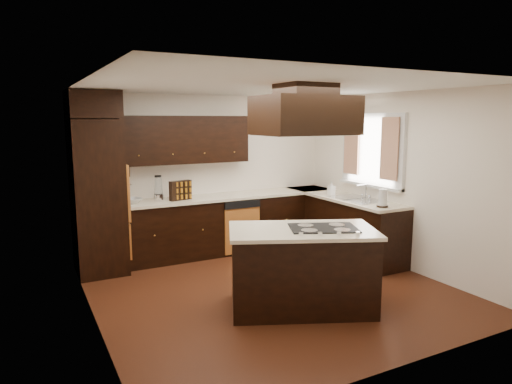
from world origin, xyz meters
TOP-DOWN VIEW (x-y plane):
  - floor at (0.00, 0.00)m, footprint 4.20×4.20m
  - ceiling at (0.00, 0.00)m, footprint 4.20×4.20m
  - wall_back at (0.00, 2.11)m, footprint 4.20×0.02m
  - wall_front at (0.00, -2.11)m, footprint 4.20×0.02m
  - wall_left at (-2.11, 0.00)m, footprint 0.02×4.20m
  - wall_right at (2.11, 0.00)m, footprint 0.02×4.20m
  - oven_column at (-1.78, 1.71)m, footprint 0.65×0.75m
  - wall_oven_face at (-1.43, 1.71)m, footprint 0.05×0.62m
  - base_cabinets_back at (0.03, 1.80)m, footprint 2.93×0.60m
  - base_cabinets_right at (1.80, 0.90)m, footprint 0.60×2.40m
  - countertop_back at (0.03, 1.79)m, footprint 2.93×0.63m
  - countertop_right at (1.79, 0.90)m, footprint 0.63×2.40m
  - upper_cabinets at (-0.43, 1.93)m, footprint 2.00×0.34m
  - dishwasher_front at (0.33, 1.50)m, footprint 0.60×0.05m
  - window_frame at (2.07, 0.55)m, footprint 0.06×1.32m
  - window_pane at (2.10, 0.55)m, footprint 0.00×1.20m
  - curtain_left at (2.01, 0.13)m, footprint 0.02×0.34m
  - curtain_right at (2.01, 0.97)m, footprint 0.02×0.34m
  - sink_rim at (1.80, 0.55)m, footprint 0.52×0.84m
  - island at (0.02, -0.65)m, footprint 1.76×1.41m
  - island_top at (0.02, -0.65)m, footprint 1.84×1.48m
  - cooktop at (0.24, -0.74)m, footprint 0.87×0.75m
  - range_hood at (0.10, -0.55)m, footprint 1.05×0.72m
  - hood_duct at (0.10, -0.55)m, footprint 0.55×0.50m
  - blender_base at (-0.90, 1.80)m, footprint 0.15×0.15m
  - blender_pitcher at (-0.90, 1.80)m, footprint 0.13×0.13m
  - spice_rack at (-0.58, 1.73)m, footprint 0.36×0.18m
  - mixing_bowl at (-1.30, 1.81)m, footprint 0.35×0.35m
  - soap_bottle at (1.72, 1.08)m, footprint 0.10×0.10m
  - paper_towel at (1.70, -0.11)m, footprint 0.12×0.12m

SIDE VIEW (x-z plane):
  - floor at x=0.00m, z-range -0.02..0.00m
  - dishwasher_front at x=0.33m, z-range 0.04..0.76m
  - base_cabinets_back at x=0.03m, z-range 0.00..0.88m
  - base_cabinets_right at x=1.80m, z-range 0.00..0.88m
  - island at x=0.02m, z-range 0.00..0.88m
  - countertop_back at x=0.03m, z-range 0.88..0.92m
  - countertop_right at x=1.79m, z-range 0.88..0.92m
  - island_top at x=0.02m, z-range 0.88..0.92m
  - sink_rim at x=1.80m, z-range 0.92..0.93m
  - cooktop at x=0.24m, z-range 0.92..0.93m
  - mixing_bowl at x=-1.30m, z-range 0.92..0.99m
  - blender_base at x=-0.90m, z-range 0.92..1.02m
  - soap_bottle at x=1.72m, z-range 0.92..1.13m
  - paper_towel at x=1.70m, z-range 0.92..1.17m
  - oven_column at x=-1.78m, z-range 0.00..2.12m
  - spice_rack at x=-0.58m, z-range 0.92..1.21m
  - wall_oven_face at x=-1.43m, z-range 0.73..1.51m
  - blender_pitcher at x=-0.90m, z-range 1.02..1.28m
  - wall_back at x=0.00m, z-range 0.00..2.50m
  - wall_front at x=0.00m, z-range 0.00..2.50m
  - wall_left at x=-2.11m, z-range 0.00..2.50m
  - wall_right at x=2.11m, z-range 0.00..2.50m
  - window_frame at x=2.07m, z-range 1.09..2.21m
  - window_pane at x=2.10m, z-range 1.15..2.15m
  - curtain_left at x=2.01m, z-range 1.25..2.15m
  - curtain_right at x=2.01m, z-range 1.25..2.15m
  - upper_cabinets at x=-0.43m, z-range 1.45..2.17m
  - range_hood at x=0.10m, z-range 1.95..2.37m
  - hood_duct at x=0.10m, z-range 2.37..2.50m
  - ceiling at x=0.00m, z-range 2.50..2.52m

